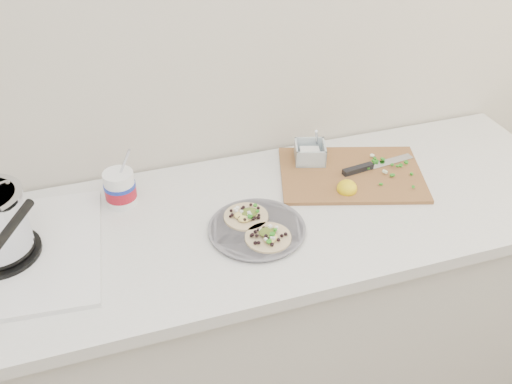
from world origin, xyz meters
name	(u,v)px	position (x,y,z in m)	size (l,w,h in m)	color
counter	(192,332)	(0.00, 1.43, 0.45)	(2.44, 0.66, 0.90)	silver
taco_plate	(257,227)	(0.19, 1.35, 0.92)	(0.27, 0.27, 0.04)	slate
tub	(121,185)	(-0.14, 1.59, 0.97)	(0.09, 0.09, 0.21)	white
cutboard	(349,169)	(0.56, 1.53, 0.92)	(0.51, 0.43, 0.07)	brown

